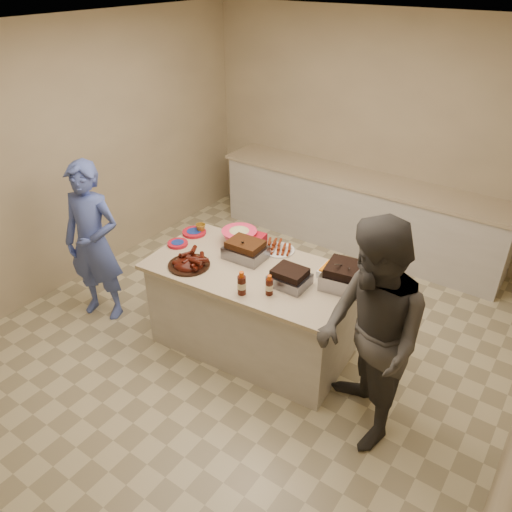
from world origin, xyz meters
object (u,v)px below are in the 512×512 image
Objects in this scene: rib_platter at (189,266)px; roasting_pan at (343,285)px; plastic_cup at (201,233)px; guest_blue at (106,311)px; mustard_bottle at (249,264)px; bbq_bottle_a at (242,294)px; coleslaw_bowl at (239,243)px; island at (253,345)px; bbq_bottle_b at (269,294)px; guest_gray at (356,426)px.

rib_platter is 1.10× the size of roasting_pan.
plastic_cup is 0.06× the size of guest_blue.
roasting_pan reaches higher than mustard_bottle.
plastic_cup is 1.33m from guest_blue.
guest_blue is (-1.69, -0.09, -0.85)m from bbq_bottle_a.
coleslaw_bowl reaches higher than bbq_bottle_a.
rib_platter is at bearing 173.34° from bbq_bottle_a.
mustard_bottle reaches higher than island.
bbq_bottle_b is (0.18, 0.12, 0.00)m from bbq_bottle_a.
plastic_cup is at bearing 156.77° from bbq_bottle_b.
bbq_bottle_a reaches higher than bbq_bottle_b.
island is 0.93m from bbq_bottle_a.
mustard_bottle is 1.15× the size of plastic_cup.
plastic_cup is (-0.31, 0.52, 0.00)m from rib_platter.
rib_platter is 0.23× the size of guest_blue.
island is 1.24m from guest_gray.
island is at bearing -27.58° from mustard_bottle.
coleslaw_bowl is 0.86m from bbq_bottle_b.
guest_blue is 0.91× the size of guest_gray.
coleslaw_bowl is 1.63m from guest_blue.
coleslaw_bowl is at bearing -153.84° from guest_gray.
mustard_bottle is (0.29, -0.25, 0.00)m from coleslaw_bowl.
roasting_pan is 0.84m from mustard_bottle.
roasting_pan is (0.75, 0.21, 0.85)m from island.
guest_blue is (-1.87, -0.20, -0.85)m from bbq_bottle_b.
island is 10.27× the size of bbq_bottle_b.
roasting_pan is at bearing -1.22° from guest_blue.
bbq_bottle_b is (0.33, -0.23, 0.85)m from island.
mustard_bottle is at bearing 37.80° from rib_platter.
roasting_pan is 0.62m from bbq_bottle_b.
guest_gray is at bearing -18.79° from island.
rib_platter is at bearing -176.83° from bbq_bottle_b.
rib_platter is 3.30× the size of mustard_bottle.
plastic_cup is at bearing 169.70° from roasting_pan.
bbq_bottle_a is at bearing -51.94° from coleslaw_bowl.
plastic_cup is at bearing -173.52° from coleslaw_bowl.
bbq_bottle_a is 2.10× the size of plastic_cup.
guest_gray is (0.46, -0.52, -0.85)m from roasting_pan.
mustard_bottle is (0.40, 0.31, 0.00)m from rib_platter.
bbq_bottle_b is at bearing -37.53° from coleslaw_bowl.
rib_platter is 0.80m from bbq_bottle_b.
island is 1.18m from plastic_cup.
bbq_bottle_b is (-0.42, -0.45, 0.00)m from roasting_pan.
island is 1.12× the size of guest_blue.
bbq_bottle_a reaches higher than guest_gray.
guest_blue is at bearing -173.81° from bbq_bottle_b.
island is 0.97m from coleslaw_bowl.
island is 1.02m from rib_platter.
plastic_cup reaches higher than island.
rib_platter is 3.78× the size of plastic_cup.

